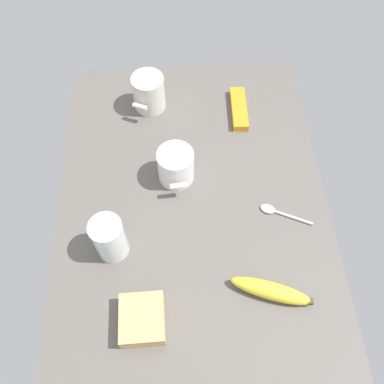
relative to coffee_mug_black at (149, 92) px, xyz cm
name	(u,v)px	position (x,y,z in cm)	size (l,w,h in cm)	color
tabletop	(192,200)	(30.11, 9.82, -6.09)	(90.00, 64.00, 2.00)	#5B5651
coffee_mug_black	(149,92)	(0.00, 0.00, 0.00)	(10.80, 8.45, 9.90)	silver
coffee_mug_milky	(176,166)	(23.59, 6.34, -0.46)	(10.94, 8.66, 8.97)	white
sandwich_main	(142,319)	(58.36, -1.62, -2.89)	(9.95, 9.00, 4.40)	tan
glass_of_milk	(110,239)	(42.06, -8.28, 0.18)	(6.97, 6.97, 11.37)	silver
banana	(271,291)	(53.98, 24.78, -3.21)	(9.15, 17.24, 3.75)	yellow
spoon	(278,212)	(35.13, 29.59, -4.71)	(6.63, 12.02, 0.80)	silver
snack_bar	(239,109)	(3.45, 24.03, -4.09)	(14.14, 3.96, 2.00)	orange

